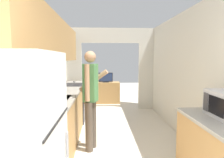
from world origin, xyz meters
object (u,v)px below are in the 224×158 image
at_px(person, 91,97).
at_px(knife, 74,82).
at_px(tv_cabinet, 106,93).
at_px(television, 106,78).
at_px(range_oven, 72,103).

relative_size(person, knife, 5.55).
distance_m(tv_cabinet, knife, 1.77).
height_order(person, television, person).
xyz_separation_m(range_oven, person, (0.55, -1.63, 0.45)).
xyz_separation_m(range_oven, tv_cabinet, (0.89, 1.98, -0.10)).
bearing_deg(television, person, -95.35).
relative_size(range_oven, knife, 3.47).
height_order(tv_cabinet, television, television).
bearing_deg(television, range_oven, -114.63).
bearing_deg(television, knife, -123.34).
distance_m(television, knife, 1.64).
relative_size(tv_cabinet, knife, 3.19).
relative_size(tv_cabinet, television, 1.99).
bearing_deg(person, tv_cabinet, 12.93).
distance_m(range_oven, knife, 0.73).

